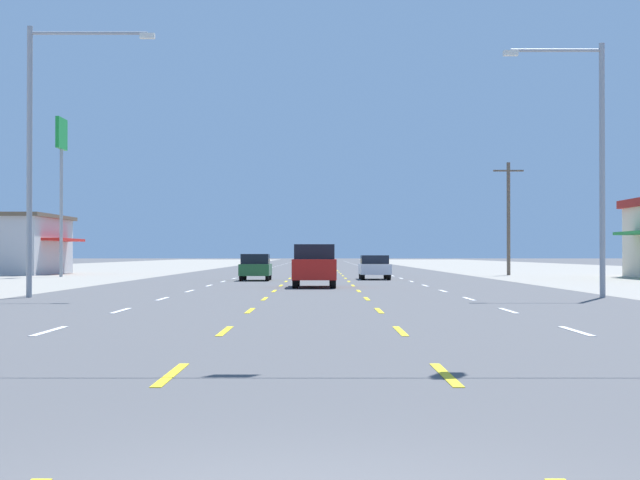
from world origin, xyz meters
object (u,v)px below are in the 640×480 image
sedan_inner_right_mid (370,267)px  sedan_center_turn_midfar (313,261)px  pole_sign_left_row_2 (57,154)px  streetlight_right_row_0 (588,151)px  streetlight_left_row_0 (39,138)px  suv_center_turn_nearest (310,265)px  hatchback_inner_left_near (251,267)px

sedan_inner_right_mid → sedan_center_turn_midfar: size_ratio=1.00×
sedan_center_turn_midfar → pole_sign_left_row_2: (-17.04, -53.51, 7.51)m
sedan_inner_right_mid → streetlight_right_row_0: 27.36m
sedan_inner_right_mid → streetlight_right_row_0: streetlight_right_row_0 is taller
streetlight_right_row_0 → pole_sign_left_row_2: bearing=129.1°
pole_sign_left_row_2 → streetlight_right_row_0: 43.05m
sedan_inner_right_mid → streetlight_right_row_0: size_ratio=0.50×
sedan_inner_right_mid → pole_sign_left_row_2: 23.15m
sedan_inner_right_mid → pole_sign_left_row_2: (-20.71, 7.10, 7.51)m
streetlight_left_row_0 → streetlight_right_row_0: size_ratio=1.07×
suv_center_turn_nearest → sedan_inner_right_mid: 15.30m
sedan_center_turn_midfar → hatchback_inner_left_near: bearing=-93.0°
sedan_inner_right_mid → streetlight_left_row_0: 29.73m
pole_sign_left_row_2 → sedan_center_turn_midfar: bearing=72.3°
sedan_center_turn_midfar → suv_center_turn_nearest: bearing=-89.9°
sedan_inner_right_mid → pole_sign_left_row_2: pole_sign_left_row_2 is taller
pole_sign_left_row_2 → streetlight_left_row_0: bearing=-77.1°
sedan_center_turn_midfar → streetlight_right_row_0: 87.54m
hatchback_inner_left_near → streetlight_left_row_0: 24.77m
sedan_inner_right_mid → streetlight_left_row_0: (-13.11, -26.24, 4.88)m
suv_center_turn_nearest → pole_sign_left_row_2: size_ratio=0.46×
sedan_inner_right_mid → streetlight_left_row_0: bearing=-116.6°
hatchback_inner_left_near → sedan_inner_right_mid: (7.02, 2.73, -0.03)m
pole_sign_left_row_2 → streetlight_left_row_0: pole_sign_left_row_2 is taller
hatchback_inner_left_near → streetlight_right_row_0: size_ratio=0.43×
suv_center_turn_nearest → sedan_center_turn_midfar: suv_center_turn_nearest is taller
sedan_inner_right_mid → sedan_center_turn_midfar: bearing=93.5°
sedan_inner_right_mid → pole_sign_left_row_2: size_ratio=0.42×
suv_center_turn_nearest → pole_sign_left_row_2: 28.80m
suv_center_turn_nearest → sedan_inner_right_mid: suv_center_turn_nearest is taller
sedan_inner_right_mid → pole_sign_left_row_2: bearing=161.1°
suv_center_turn_nearest → hatchback_inner_left_near: suv_center_turn_nearest is taller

